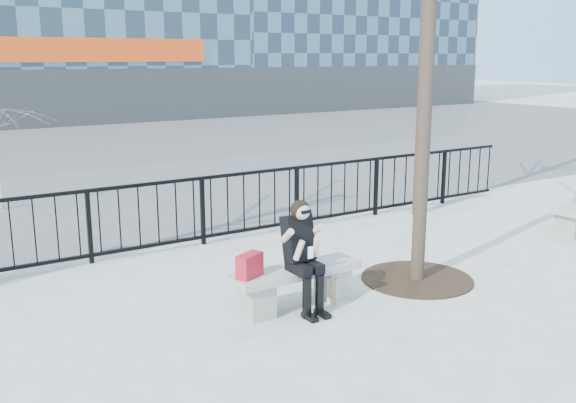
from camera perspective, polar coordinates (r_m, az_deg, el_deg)
ground at (r=7.87m, az=0.72°, el=-9.29°), size 120.00×120.00×0.00m
street_surface at (r=21.66m, az=-21.83°, el=4.07°), size 60.00×23.00×0.01m
railing at (r=10.21m, az=-8.61°, el=-0.95°), size 14.00×0.06×1.10m
tree_grate at (r=8.92m, az=11.38°, el=-6.75°), size 1.50×1.50×0.02m
bench_main at (r=7.76m, az=0.73°, el=-7.23°), size 1.65×0.46×0.49m
seated_woman at (r=7.51m, az=1.41°, el=-4.94°), size 0.50×0.64×1.34m
handbag at (r=7.36m, az=-3.43°, el=-5.69°), size 0.37×0.28×0.27m
shopping_bag at (r=8.03m, az=4.39°, el=-7.63°), size 0.36×0.28×0.32m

